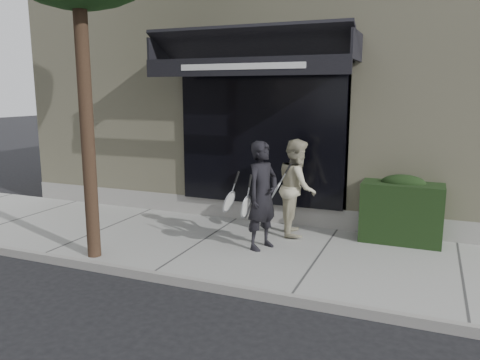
% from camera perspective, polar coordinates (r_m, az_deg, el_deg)
% --- Properties ---
extents(ground, '(80.00, 80.00, 0.00)m').
position_cam_1_polar(ground, '(7.42, 9.57, -9.96)').
color(ground, black).
rests_on(ground, ground).
extents(sidewalk, '(20.00, 3.00, 0.12)m').
position_cam_1_polar(sidewalk, '(7.40, 9.58, -9.53)').
color(sidewalk, gray).
rests_on(sidewalk, ground).
extents(curb, '(20.00, 0.10, 0.14)m').
position_cam_1_polar(curb, '(6.01, 6.21, -14.28)').
color(curb, gray).
rests_on(curb, ground).
extents(building_facade, '(14.30, 8.04, 5.64)m').
position_cam_1_polar(building_facade, '(11.85, 15.36, 10.98)').
color(building_facade, '#BFB892').
rests_on(building_facade, ground).
extents(hedge, '(1.30, 0.70, 1.14)m').
position_cam_1_polar(hedge, '(8.29, 19.10, -3.46)').
color(hedge, black).
rests_on(hedge, sidewalk).
extents(pedestrian_front, '(0.84, 0.86, 1.73)m').
position_cam_1_polar(pedestrian_front, '(7.41, 2.72, -1.92)').
color(pedestrian_front, black).
rests_on(pedestrian_front, sidewalk).
extents(pedestrian_back, '(0.86, 0.97, 1.69)m').
position_cam_1_polar(pedestrian_back, '(8.23, 6.96, -0.86)').
color(pedestrian_back, '#C1B99A').
rests_on(pedestrian_back, sidewalk).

